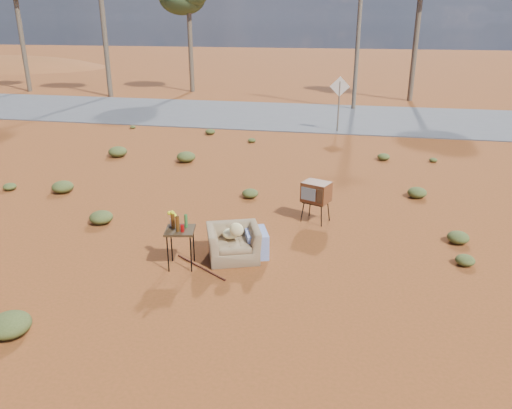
# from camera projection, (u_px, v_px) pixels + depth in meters

# --- Properties ---
(ground) EXTENTS (140.00, 140.00, 0.00)m
(ground) POSITION_uv_depth(u_px,v_px,m) (223.00, 262.00, 9.46)
(ground) COLOR brown
(ground) RESTS_ON ground
(highway) EXTENTS (140.00, 7.00, 0.04)m
(highway) POSITION_uv_depth(u_px,v_px,m) (308.00, 116.00, 23.20)
(highway) COLOR #565659
(highway) RESTS_ON ground
(dirt_mound) EXTENTS (26.00, 18.00, 2.00)m
(dirt_mound) POSITION_uv_depth(u_px,v_px,m) (8.00, 67.00, 46.34)
(dirt_mound) COLOR brown
(dirt_mound) RESTS_ON ground
(armchair) EXTENTS (1.27, 1.08, 0.85)m
(armchair) POSITION_uv_depth(u_px,v_px,m) (238.00, 238.00, 9.49)
(armchair) COLOR olive
(armchair) RESTS_ON ground
(tv_unit) EXTENTS (0.70, 0.64, 0.93)m
(tv_unit) POSITION_uv_depth(u_px,v_px,m) (316.00, 193.00, 11.09)
(tv_unit) COLOR black
(tv_unit) RESTS_ON ground
(side_table) EXTENTS (0.61, 0.61, 1.05)m
(side_table) POSITION_uv_depth(u_px,v_px,m) (178.00, 227.00, 9.04)
(side_table) COLOR #352513
(side_table) RESTS_ON ground
(rusty_bar) EXTENTS (1.17, 0.79, 0.04)m
(rusty_bar) POSITION_uv_depth(u_px,v_px,m) (201.00, 267.00, 9.21)
(rusty_bar) COLOR #512115
(rusty_bar) RESTS_ON ground
(road_sign) EXTENTS (0.78, 0.06, 2.19)m
(road_sign) POSITION_uv_depth(u_px,v_px,m) (339.00, 94.00, 19.64)
(road_sign) COLOR brown
(road_sign) RESTS_ON ground
(utility_pole_center) EXTENTS (1.40, 0.20, 8.00)m
(utility_pole_center) POSITION_uv_depth(u_px,v_px,m) (359.00, 22.00, 23.65)
(utility_pole_center) COLOR brown
(utility_pole_center) RESTS_ON ground
(scrub_patch) EXTENTS (17.49, 8.07, 0.33)m
(scrub_patch) POSITION_uv_depth(u_px,v_px,m) (236.00, 182.00, 13.61)
(scrub_patch) COLOR #4E5826
(scrub_patch) RESTS_ON ground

